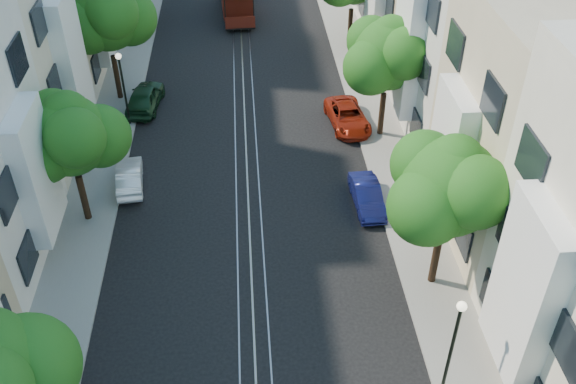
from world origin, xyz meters
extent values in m
plane|color=black|center=(0.00, 28.00, 0.00)|extent=(200.00, 200.00, 0.00)
cube|color=gray|center=(7.25, 28.00, 0.06)|extent=(2.50, 80.00, 0.12)
cube|color=gray|center=(-7.25, 28.00, 0.06)|extent=(2.50, 80.00, 0.12)
cube|color=gray|center=(-0.55, 28.00, 0.01)|extent=(0.06, 80.00, 0.02)
cube|color=gray|center=(0.00, 28.00, 0.01)|extent=(0.06, 80.00, 0.02)
cube|color=gray|center=(0.55, 28.00, 0.01)|extent=(0.06, 80.00, 0.02)
cube|color=tan|center=(0.00, 28.00, 0.00)|extent=(0.08, 80.00, 0.01)
cube|color=white|center=(8.20, 4.00, 4.62)|extent=(0.90, 3.04, 6.05)
cube|color=beige|center=(12.00, 12.00, 5.00)|extent=(7.00, 8.00, 10.00)
cube|color=white|center=(8.20, 12.00, 4.20)|extent=(0.90, 3.04, 5.50)
cube|color=silver|center=(12.00, 20.00, 6.00)|extent=(7.00, 8.00, 12.00)
cube|color=white|center=(8.20, 20.00, 5.04)|extent=(0.90, 3.04, 6.60)
cube|color=white|center=(8.20, 28.00, 3.78)|extent=(0.90, 3.04, 4.95)
cube|color=white|center=(-8.20, 12.00, 4.12)|extent=(0.90, 3.04, 5.39)
cube|color=white|center=(-8.20, 20.00, 4.94)|extent=(0.90, 3.04, 6.47)
cube|color=silver|center=(-12.00, 28.00, 4.41)|extent=(7.00, 8.00, 8.82)
cube|color=white|center=(-8.20, 28.00, 3.70)|extent=(0.90, 3.04, 4.85)
cylinder|color=black|center=(7.20, 9.00, 1.34)|extent=(0.30, 0.30, 2.45)
sphere|color=#235314|center=(7.20, 9.00, 4.81)|extent=(3.64, 3.64, 3.64)
sphere|color=#235314|center=(8.30, 9.50, 4.41)|extent=(2.91, 2.91, 2.91)
sphere|color=#235314|center=(6.25, 8.30, 4.51)|extent=(2.84, 2.84, 2.84)
sphere|color=#235314|center=(7.30, 9.10, 5.71)|extent=(2.18, 2.18, 2.18)
cylinder|color=black|center=(7.20, 20.00, 1.31)|extent=(0.30, 0.30, 2.38)
sphere|color=#235314|center=(7.20, 20.00, 4.68)|extent=(3.54, 3.54, 3.54)
sphere|color=#235314|center=(8.30, 20.50, 4.28)|extent=(2.83, 2.83, 2.83)
sphere|color=#235314|center=(6.25, 19.30, 4.38)|extent=(2.76, 2.76, 2.76)
sphere|color=#235314|center=(7.30, 20.10, 5.58)|extent=(2.12, 2.12, 2.12)
cylinder|color=black|center=(7.20, 31.00, 1.38)|extent=(0.30, 0.30, 2.52)
sphere|color=#235314|center=(-6.10, 2.50, 4.41)|extent=(2.91, 2.91, 2.91)
cylinder|color=black|center=(-7.20, 14.00, 1.26)|extent=(0.30, 0.30, 2.27)
sphere|color=#235314|center=(-7.20, 14.00, 4.47)|extent=(3.38, 3.38, 3.38)
sphere|color=#235314|center=(-6.10, 14.50, 4.07)|extent=(2.70, 2.70, 2.70)
sphere|color=#235314|center=(-8.15, 13.30, 4.17)|extent=(2.64, 2.64, 2.64)
sphere|color=#235314|center=(-7.10, 14.10, 5.38)|extent=(2.03, 2.03, 2.03)
cylinder|color=black|center=(-7.20, 25.00, 1.43)|extent=(0.30, 0.30, 2.62)
sphere|color=#235314|center=(-7.20, 25.00, 5.14)|extent=(3.90, 3.90, 3.90)
sphere|color=#235314|center=(-6.10, 25.50, 4.74)|extent=(3.12, 3.12, 3.12)
sphere|color=#235314|center=(-8.15, 24.30, 4.84)|extent=(3.04, 3.04, 3.04)
cylinder|color=black|center=(-7.20, 36.00, 1.31)|extent=(0.30, 0.30, 2.38)
cylinder|color=black|center=(6.30, 4.00, 2.12)|extent=(0.12, 0.12, 4.00)
sphere|color=#FFF2CC|center=(6.30, 4.00, 4.12)|extent=(0.32, 0.32, 0.32)
cylinder|color=black|center=(-6.30, 22.00, 2.12)|extent=(0.12, 0.12, 4.00)
sphere|color=#FFF2CC|center=(-6.30, 22.00, 4.12)|extent=(0.32, 0.32, 0.32)
cube|color=black|center=(-0.23, 37.32, 0.41)|extent=(2.48, 7.31, 0.27)
imported|color=#0E1147|center=(5.45, 14.05, 0.55)|extent=(1.33, 3.41, 1.11)
imported|color=maroon|center=(5.60, 21.08, 0.57)|extent=(2.33, 4.27, 1.13)
imported|color=white|center=(-5.60, 16.40, 0.55)|extent=(1.53, 3.44, 1.10)
imported|color=#15361F|center=(-5.60, 23.85, 0.68)|extent=(2.11, 4.19, 1.37)
camera|label=1|loc=(0.09, -8.72, 18.63)|focal=40.00mm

